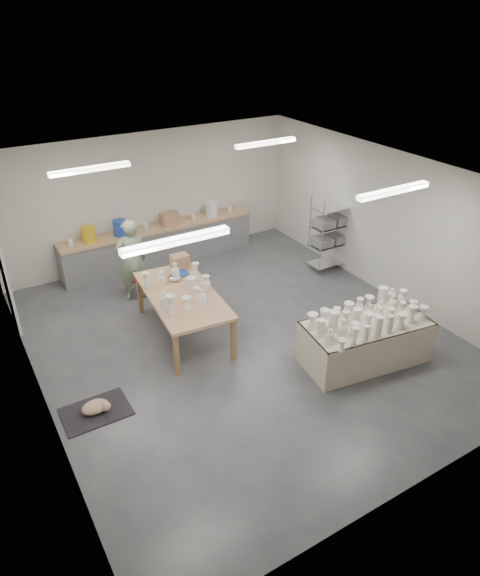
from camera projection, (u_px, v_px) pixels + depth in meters
room at (232, 235)px, 8.51m from camera, size 8.00×8.02×3.00m
back_counter at (159, 243)px, 12.01m from camera, size 4.60×0.60×1.24m
wire_shelf at (330, 231)px, 11.54m from camera, size 0.88×0.48×1.80m
drying_table at (365, 339)px, 8.71m from camera, size 2.27×1.31×1.11m
work_table at (182, 291)px, 9.24m from camera, size 1.39×2.43×1.22m
rug at (96, 412)px, 7.77m from camera, size 1.00×0.70×0.02m
cat at (97, 407)px, 7.72m from camera, size 0.44×0.33×0.18m
potter at (132, 260)px, 10.37m from camera, size 0.69×0.50×1.75m
red_stool at (130, 281)px, 10.87m from camera, size 0.40×0.40×0.30m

